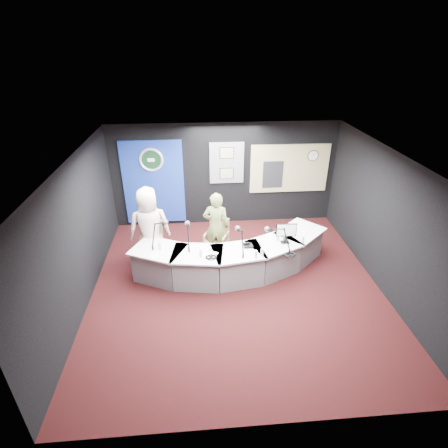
{
  "coord_description": "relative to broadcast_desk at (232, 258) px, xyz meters",
  "views": [
    {
      "loc": [
        -0.75,
        -5.84,
        4.69
      ],
      "look_at": [
        -0.2,
        0.8,
        1.1
      ],
      "focal_mm": 28.0,
      "sensor_mm": 36.0,
      "label": 1
    }
  ],
  "objects": [
    {
      "name": "armchair_left",
      "position": [
        -1.79,
        0.54,
        0.06
      ],
      "size": [
        0.53,
        0.53,
        0.87
      ],
      "primitive_type": null,
      "rotation": [
        0.0,
        0.0,
        0.09
      ],
      "color": "#9E6948",
      "rests_on": "ground"
    },
    {
      "name": "seal_center",
      "position": [
        -1.85,
        2.38,
        1.52
      ],
      "size": [
        0.48,
        0.01,
        0.48
      ],
      "primitive_type": "cylinder",
      "rotation": [
        1.57,
        0.0,
        0.0
      ],
      "color": "black",
      "rests_on": "backdrop_panel"
    },
    {
      "name": "wall_front",
      "position": [
        0.05,
        -3.55,
        1.02
      ],
      "size": [
        6.0,
        0.02,
        2.8
      ],
      "primitive_type": "cube",
      "color": "black",
      "rests_on": "ground"
    },
    {
      "name": "wall_right",
      "position": [
        3.05,
        -0.55,
        1.02
      ],
      "size": [
        0.02,
        6.0,
        2.8
      ],
      "primitive_type": "cube",
      "color": "black",
      "rests_on": "ground"
    },
    {
      "name": "wall_left",
      "position": [
        -2.95,
        -0.55,
        1.02
      ],
      "size": [
        0.02,
        6.0,
        2.8
      ],
      "primitive_type": "cube",
      "color": "black",
      "rests_on": "ground"
    },
    {
      "name": "agency_seal",
      "position": [
        -1.85,
        2.38,
        1.52
      ],
      "size": [
        0.63,
        0.07,
        0.63
      ],
      "primitive_type": "torus",
      "rotation": [
        1.57,
        0.0,
        0.0
      ],
      "color": "silver",
      "rests_on": "backdrop_panel"
    },
    {
      "name": "broadcast_desk",
      "position": [
        0.0,
        0.0,
        0.0
      ],
      "size": [
        4.5,
        1.9,
        0.75
      ],
      "primitive_type": null,
      "color": "silver",
      "rests_on": "ground"
    },
    {
      "name": "computer_monitor",
      "position": [
        1.15,
        -0.06,
        0.7
      ],
      "size": [
        0.44,
        0.06,
        0.3
      ],
      "primitive_type": "cube",
      "rotation": [
        0.0,
        0.0,
        -0.07
      ],
      "color": "black",
      "rests_on": "broadcast_desk"
    },
    {
      "name": "wall_back",
      "position": [
        0.05,
        2.45,
        1.02
      ],
      "size": [
        6.0,
        0.02,
        2.8
      ],
      "primitive_type": "cube",
      "color": "black",
      "rests_on": "ground"
    },
    {
      "name": "armchair_right",
      "position": [
        -0.3,
        0.65,
        0.14
      ],
      "size": [
        0.77,
        0.77,
        1.04
      ],
      "primitive_type": null,
      "rotation": [
        0.0,
        0.0,
        -0.41
      ],
      "color": "#9E6948",
      "rests_on": "ground"
    },
    {
      "name": "framed_photo_lower",
      "position": [
        0.1,
        2.39,
        1.09
      ],
      "size": [
        0.34,
        0.02,
        0.27
      ],
      "primitive_type": "cube",
      "color": "gray",
      "rests_on": "pinboard"
    },
    {
      "name": "desk_phone",
      "position": [
        0.33,
        -0.17,
        0.4
      ],
      "size": [
        0.19,
        0.16,
        0.05
      ],
      "primitive_type": "cube",
      "rotation": [
        0.0,
        0.0,
        0.06
      ],
      "color": "black",
      "rests_on": "broadcast_desk"
    },
    {
      "name": "boom_mic_a",
      "position": [
        -1.55,
        0.17,
        0.68
      ],
      "size": [
        0.37,
        0.69,
        0.6
      ],
      "primitive_type": null,
      "color": "black",
      "rests_on": "broadcast_desk"
    },
    {
      "name": "booth_window_frame",
      "position": [
        1.8,
        2.42,
        1.18
      ],
      "size": [
        2.12,
        0.06,
        1.32
      ],
      "primitive_type": "cube",
      "color": "tan",
      "rests_on": "wall_back"
    },
    {
      "name": "boom_mic_d",
      "position": [
        0.94,
        -0.28,
        0.68
      ],
      "size": [
        0.51,
        0.6,
        0.6
      ],
      "primitive_type": null,
      "color": "black",
      "rests_on": "broadcast_desk"
    },
    {
      "name": "draped_jacket",
      "position": [
        -1.79,
        0.79,
        0.24
      ],
      "size": [
        0.51,
        0.14,
        0.7
      ],
      "primitive_type": "cube",
      "rotation": [
        0.0,
        0.0,
        0.09
      ],
      "color": "#666456",
      "rests_on": "armchair_left"
    },
    {
      "name": "person_woman",
      "position": [
        -0.3,
        0.65,
        0.46
      ],
      "size": [
        0.67,
        0.5,
        1.66
      ],
      "primitive_type": "imported",
      "rotation": [
        0.0,
        0.0,
        2.97
      ],
      "color": "olive",
      "rests_on": "ground"
    },
    {
      "name": "wall_clock",
      "position": [
        2.4,
        2.39,
        1.52
      ],
      "size": [
        0.28,
        0.01,
        0.28
      ],
      "primitive_type": "cylinder",
      "rotation": [
        1.57,
        0.0,
        0.0
      ],
      "color": "white",
      "rests_on": "booth_window_frame"
    },
    {
      "name": "boom_mic_b",
      "position": [
        -0.93,
        0.05,
        0.68
      ],
      "size": [
        0.16,
        0.74,
        0.6
      ],
      "primitive_type": null,
      "color": "black",
      "rests_on": "broadcast_desk"
    },
    {
      "name": "headphones_far",
      "position": [
        -0.48,
        -0.51,
        0.39
      ],
      "size": [
        0.23,
        0.23,
        0.04
      ],
      "primitive_type": "torus",
      "color": "black",
      "rests_on": "broadcast_desk"
    },
    {
      "name": "equipment_rack",
      "position": [
        1.35,
        2.39,
        1.03
      ],
      "size": [
        0.55,
        0.02,
        0.75
      ],
      "primitive_type": "cube",
      "color": "black",
      "rests_on": "booth_window_frame"
    },
    {
      "name": "headphones_near",
      "position": [
        1.14,
        -0.55,
        0.39
      ],
      "size": [
        0.24,
        0.24,
        0.04
      ],
      "primitive_type": "torus",
      "color": "black",
      "rests_on": "broadcast_desk"
    },
    {
      "name": "paper_stack",
      "position": [
        -1.6,
        -0.33,
        0.38
      ],
      "size": [
        0.3,
        0.36,
        0.0
      ],
      "primitive_type": "cube",
      "rotation": [
        0.0,
        0.0,
        0.28
      ],
      "color": "white",
      "rests_on": "broadcast_desk"
    },
    {
      "name": "pinboard",
      "position": [
        0.1,
        2.42,
        1.38
      ],
      "size": [
        0.9,
        0.04,
        1.1
      ],
      "primitive_type": "cube",
      "color": "slate",
      "rests_on": "wall_back"
    },
    {
      "name": "ground",
      "position": [
        0.05,
        -0.55,
        -0.38
      ],
      "size": [
        6.0,
        6.0,
        0.0
      ],
      "primitive_type": "plane",
      "color": "black",
      "rests_on": "ground"
    },
    {
      "name": "ceiling",
      "position": [
        0.05,
        -0.55,
        2.42
      ],
      "size": [
        6.0,
        6.0,
        0.02
      ],
      "primitive_type": "cube",
      "color": "silver",
      "rests_on": "ground"
    },
    {
      "name": "backdrop_panel",
      "position": [
        -1.85,
        2.42,
        0.88
      ],
      "size": [
        1.6,
        0.05,
        2.3
      ],
      "primitive_type": "cube",
      "color": "navy",
      "rests_on": "wall_back"
    },
    {
      "name": "person_man",
      "position": [
        -1.79,
        0.54,
        0.56
      ],
      "size": [
        1.01,
        0.76,
        1.87
      ],
      "primitive_type": "imported",
      "rotation": [
        0.0,
        0.0,
        3.33
      ],
      "color": "beige",
      "rests_on": "ground"
    },
    {
      "name": "framed_photo_upper",
      "position": [
        0.1,
        2.39,
        1.65
      ],
      "size": [
        0.34,
        0.02,
        0.27
      ],
      "primitive_type": "cube",
      "color": "gray",
      "rests_on": "pinboard"
    },
    {
      "name": "boom_mic_c",
      "position": [
        0.15,
        -0.26,
        0.68
      ],
      "size": [
        0.16,
        0.74,
        0.6
      ],
      "primitive_type": null,
      "color": "black",
      "rests_on": "broadcast_desk"
    },
    {
      "name": "booth_glow",
      "position": [
        1.8,
        2.41,
        1.18
      ],
      "size": [
        2.0,
        0.02,
        1.2
      ],
      "primitive_type": "cube",
      "color": "#FED6A0",
      "rests_on": "booth_window_frame"
    },
    {
      "name": "water_bottles",
      "position": [
        0.0,
        -0.28,
        0.46
      ],
      "size": [
        3.12,
        0.7,
        0.18
      ],
      "primitive_type": null,
      "color": "silver",
      "rests_on": "broadcast_desk"
    },
    {
      "name": "notepad",
      "position": [
        -0.46,
        -0.42,
        0.38
      ],
      "size": [
        0.3,
        0.33,
        0.0
      ],
      "primitive_type": "cube",
      "rotation": [
        0.0,
        0.0,
        -0.51
      ],
      "color": "white",
      "rests_on": "broadcast_desk"
    }
  ]
}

